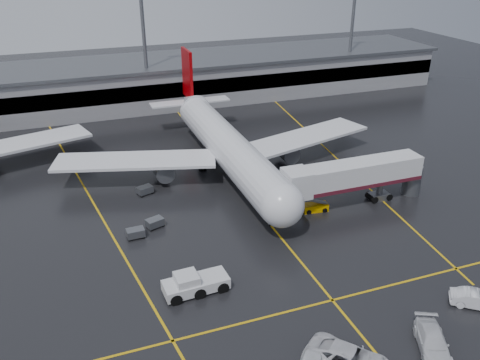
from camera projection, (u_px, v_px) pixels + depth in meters
name	position (u px, v px, depth m)	size (l,w,h in m)	color
ground	(249.00, 199.00, 66.34)	(220.00, 220.00, 0.00)	black
apron_line_centre	(249.00, 199.00, 66.34)	(0.25, 90.00, 0.02)	gold
apron_line_stop	(332.00, 300.00, 47.74)	(60.00, 0.25, 0.02)	gold
apron_line_left	(86.00, 190.00, 68.56)	(0.25, 70.00, 0.02)	gold
apron_line_right	(331.00, 153.00, 80.40)	(0.25, 70.00, 0.02)	gold
terminal	(167.00, 80.00, 104.99)	(122.00, 19.00, 8.60)	gray
light_mast_mid	(144.00, 37.00, 94.02)	(3.00, 1.20, 25.45)	#595B60
light_mast_right	(352.00, 24.00, 108.03)	(3.00, 1.20, 25.45)	#595B60
main_airliner	(225.00, 144.00, 72.72)	(48.80, 45.60, 14.10)	silver
jet_bridge	(354.00, 177.00, 63.26)	(19.90, 3.40, 6.05)	silver
pushback_tractor	(194.00, 284.00, 48.54)	(6.44, 2.99, 2.26)	silver
belt_loader	(315.00, 207.00, 63.24)	(3.32, 1.81, 2.01)	#D19200
service_van_a	(350.00, 360.00, 39.70)	(3.22, 6.98, 1.94)	silver
service_van_b	(433.00, 342.00, 41.67)	(2.30, 5.66, 1.64)	silver
service_van_c	(477.00, 300.00, 46.61)	(1.67, 4.80, 1.58)	silver
baggage_cart_a	(155.00, 222.00, 59.59)	(2.32, 1.88, 1.12)	#595B60
baggage_cart_b	(135.00, 233.00, 57.49)	(2.05, 1.37, 1.12)	#595B60
baggage_cart_c	(145.00, 190.00, 67.31)	(2.32, 1.90, 1.12)	#595B60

